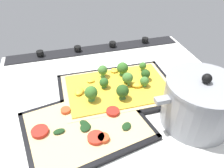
{
  "coord_description": "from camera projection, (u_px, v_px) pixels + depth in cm",
  "views": [
    {
      "loc": [
        15.32,
        50.49,
        44.51
      ],
      "look_at": [
        1.66,
        1.08,
        5.66
      ],
      "focal_mm": 34.77,
      "sensor_mm": 36.0,
      "label": 1
    }
  ],
  "objects": [
    {
      "name": "baking_tray_front",
      "position": [
        118.0,
        90.0,
        0.7
      ],
      "size": [
        37.0,
        25.06,
        1.3
      ],
      "color": "black",
      "rests_on": "ground_plane"
    },
    {
      "name": "broccoli_pizza",
      "position": [
        118.0,
        86.0,
        0.7
      ],
      "size": [
        34.59,
        22.65,
        6.1
      ],
      "color": "#D3B77F",
      "rests_on": "baking_tray_front"
    },
    {
      "name": "ground_plane",
      "position": [
        116.0,
        99.0,
        0.7
      ],
      "size": [
        75.91,
        70.21,
        3.0
      ],
      "primitive_type": "cube",
      "color": "silver"
    },
    {
      "name": "veggie_pizza_back",
      "position": [
        86.0,
        125.0,
        0.57
      ],
      "size": [
        32.79,
        27.34,
        1.9
      ],
      "color": "#D9B77A",
      "rests_on": "baking_tray_back"
    },
    {
      "name": "baking_tray_back",
      "position": [
        86.0,
        126.0,
        0.58
      ],
      "size": [
        35.6,
        30.15,
        1.3
      ],
      "color": "black",
      "rests_on": "ground_plane"
    },
    {
      "name": "cooking_pot",
      "position": [
        199.0,
        103.0,
        0.56
      ],
      "size": [
        25.65,
        18.82,
        15.65
      ],
      "color": "gray",
      "rests_on": "ground_plane"
    },
    {
      "name": "stove_control_panel",
      "position": [
        95.0,
        49.0,
        0.93
      ],
      "size": [
        72.88,
        7.0,
        2.6
      ],
      "color": "black",
      "rests_on": "ground_plane"
    }
  ]
}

